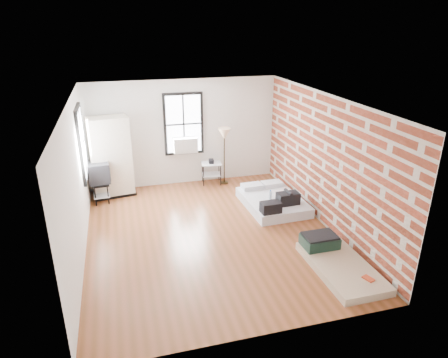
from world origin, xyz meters
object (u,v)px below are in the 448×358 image
object	(u,v)px
side_table	(211,167)
mattress_main	(273,201)
mattress_bare	(336,261)
floor_lamp	(224,137)
wardrobe	(111,157)
tv_stand	(99,173)

from	to	relation	value
side_table	mattress_main	bearing A→B (deg)	-59.60
mattress_bare	floor_lamp	distance (m)	4.63
side_table	mattress_bare	bearing A→B (deg)	-74.27
mattress_main	side_table	size ratio (longest dim) A/B	2.58
wardrobe	floor_lamp	size ratio (longest dim) A/B	1.31
mattress_main	tv_stand	distance (m)	4.26
side_table	floor_lamp	bearing A→B (deg)	-11.44
mattress_main	wardrobe	bearing A→B (deg)	152.00
mattress_main	mattress_bare	bearing A→B (deg)	-88.35
mattress_main	mattress_bare	world-z (taller)	mattress_main
mattress_bare	tv_stand	distance (m)	5.85
wardrobe	side_table	xyz separation A→B (m)	(2.58, 0.07, -0.54)
mattress_bare	floor_lamp	world-z (taller)	floor_lamp
wardrobe	side_table	world-z (taller)	wardrobe
wardrobe	floor_lamp	world-z (taller)	wardrobe
mattress_main	wardrobe	xyz separation A→B (m)	(-3.65, 1.76, 0.85)
mattress_main	wardrobe	world-z (taller)	wardrobe
mattress_bare	tv_stand	size ratio (longest dim) A/B	1.80
mattress_main	wardrobe	distance (m)	4.14
mattress_bare	wardrobe	distance (m)	5.89
mattress_bare	wardrobe	world-z (taller)	wardrobe
mattress_bare	floor_lamp	xyz separation A→B (m)	(-0.91, 4.38, 1.20)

